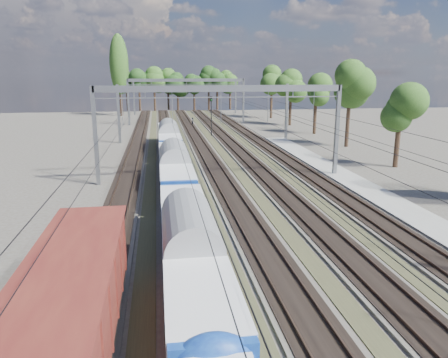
{
  "coord_description": "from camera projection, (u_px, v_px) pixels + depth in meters",
  "views": [
    {
      "loc": [
        -5.81,
        -10.56,
        10.11
      ],
      "look_at": [
        -1.35,
        19.08,
        2.8
      ],
      "focal_mm": 35.0,
      "sensor_mm": 36.0,
      "label": 1
    }
  ],
  "objects": [
    {
      "name": "track_bed",
      "position": [
        205.0,
        152.0,
        56.59
      ],
      "size": [
        21.0,
        130.0,
        0.34
      ],
      "color": "#47423A",
      "rests_on": "ground"
    },
    {
      "name": "platform",
      "position": [
        390.0,
        203.0,
        34.3
      ],
      "size": [
        3.0,
        70.0,
        0.3
      ],
      "primitive_type": "cube",
      "color": "gray",
      "rests_on": "ground"
    },
    {
      "name": "catenary",
      "position": [
        201.0,
        99.0,
        62.53
      ],
      "size": [
        25.65,
        130.0,
        9.0
      ],
      "color": "slate",
      "rests_on": "ground"
    },
    {
      "name": "tree_belt",
      "position": [
        216.0,
        82.0,
        99.67
      ],
      "size": [
        39.94,
        100.14,
        12.23
      ],
      "color": "black",
      "rests_on": "ground"
    },
    {
      "name": "poplar",
      "position": [
        119.0,
        65.0,
        102.62
      ],
      "size": [
        4.4,
        4.4,
        19.04
      ],
      "color": "black",
      "rests_on": "ground"
    },
    {
      "name": "emu_train",
      "position": [
        175.0,
        163.0,
        38.81
      ],
      "size": [
        2.69,
        56.93,
        3.93
      ],
      "color": "black",
      "rests_on": "ground"
    },
    {
      "name": "freight_boxcar",
      "position": [
        65.0,
        323.0,
        13.99
      ],
      "size": [
        3.04,
        14.66,
        3.78
      ],
      "color": "black",
      "rests_on": "ground"
    },
    {
      "name": "worker",
      "position": [
        193.0,
        122.0,
        85.32
      ],
      "size": [
        0.5,
        0.66,
        1.61
      ],
      "primitive_type": "imported",
      "rotation": [
        0.0,
        0.0,
        1.36
      ],
      "color": "black",
      "rests_on": "ground"
    },
    {
      "name": "signal_near",
      "position": [
        211.0,
        111.0,
        70.78
      ],
      "size": [
        0.45,
        0.41,
        6.42
      ],
      "rotation": [
        0.0,
        0.0,
        -0.26
      ],
      "color": "black",
      "rests_on": "ground"
    },
    {
      "name": "signal_far",
      "position": [
        243.0,
        105.0,
        95.44
      ],
      "size": [
        0.31,
        0.29,
        5.07
      ],
      "rotation": [
        0.0,
        0.0,
        -0.01
      ],
      "color": "black",
      "rests_on": "ground"
    }
  ]
}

